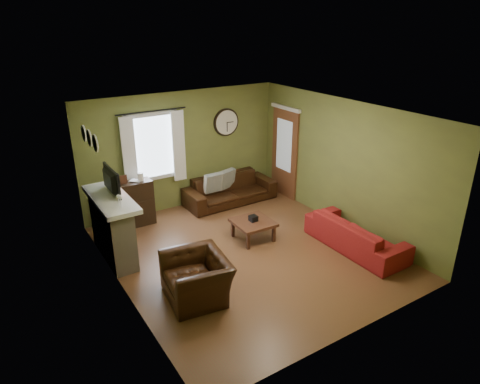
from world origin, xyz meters
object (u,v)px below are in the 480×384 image
sofa_brown (230,189)px  sofa_red (356,234)px  bookshelf (134,204)px  coffee_table (253,230)px  armchair (197,278)px

sofa_brown → sofa_red: 3.23m
bookshelf → coffee_table: size_ratio=1.31×
armchair → coffee_table: bearing=128.8°
sofa_brown → coffee_table: size_ratio=2.95×
sofa_brown → armchair: (-2.33, -2.86, 0.03)m
sofa_red → armchair: (-3.19, 0.25, 0.04)m
bookshelf → sofa_brown: size_ratio=0.45×
sofa_red → coffee_table: sofa_red is taller
sofa_brown → armchair: bearing=-129.1°
sofa_red → armchair: bearing=85.5°
bookshelf → armchair: size_ratio=0.92×
bookshelf → sofa_red: size_ratio=0.47×
sofa_red → coffee_table: 1.94m
bookshelf → armchair: bearing=-90.7°
bookshelf → coffee_table: 2.54m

